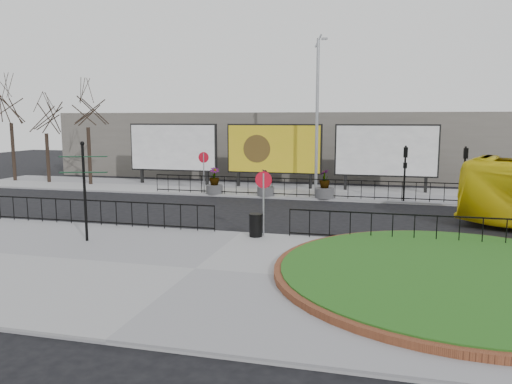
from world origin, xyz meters
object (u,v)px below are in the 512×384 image
(lamp_post, at_px, (317,114))
(billboard_mid, at_px, (274,149))
(planter_c, at_px, (324,188))
(litter_bin, at_px, (256,225))
(planter_a, at_px, (214,184))
(fingerpost_sign, at_px, (84,181))
(planter_b, at_px, (266,186))

(lamp_post, bearing_deg, billboard_mid, 146.75)
(lamp_post, height_order, planter_c, lamp_post)
(litter_bin, relative_size, planter_c, 0.54)
(billboard_mid, relative_size, lamp_post, 0.67)
(billboard_mid, relative_size, planter_a, 3.97)
(litter_bin, height_order, planter_c, planter_c)
(fingerpost_sign, relative_size, planter_a, 2.33)
(lamp_post, xyz_separation_m, fingerpost_sign, (-6.60, -13.76, -2.51))
(planter_a, height_order, planter_c, planter_c)
(litter_bin, xyz_separation_m, planter_b, (-1.95, 10.00, 0.12))
(planter_a, relative_size, planter_b, 1.01)
(fingerpost_sign, distance_m, planter_c, 14.27)
(billboard_mid, relative_size, litter_bin, 7.10)
(billboard_mid, relative_size, planter_c, 3.84)
(lamp_post, relative_size, planter_c, 5.72)
(litter_bin, bearing_deg, billboard_mid, 99.40)
(billboard_mid, distance_m, fingerpost_sign, 16.14)
(billboard_mid, bearing_deg, planter_b, -85.20)
(fingerpost_sign, relative_size, litter_bin, 4.16)
(fingerpost_sign, xyz_separation_m, planter_c, (7.29, 12.16, -1.62))
(lamp_post, relative_size, litter_bin, 10.58)
(billboard_mid, bearing_deg, planter_c, -43.99)
(fingerpost_sign, xyz_separation_m, litter_bin, (5.84, 2.16, -1.75))
(planter_a, bearing_deg, billboard_mid, 51.48)
(billboard_mid, distance_m, planter_c, 5.48)
(fingerpost_sign, height_order, litter_bin, fingerpost_sign)
(billboard_mid, relative_size, fingerpost_sign, 1.71)
(billboard_mid, height_order, planter_a, billboard_mid)
(planter_b, height_order, planter_c, planter_c)
(fingerpost_sign, bearing_deg, planter_a, 72.77)
(fingerpost_sign, height_order, planter_a, fingerpost_sign)
(lamp_post, bearing_deg, planter_b, -149.42)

